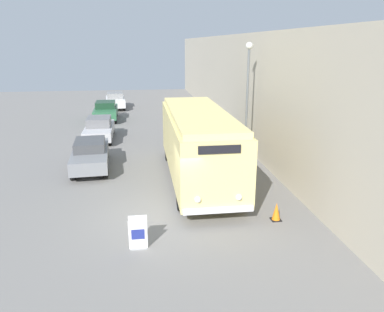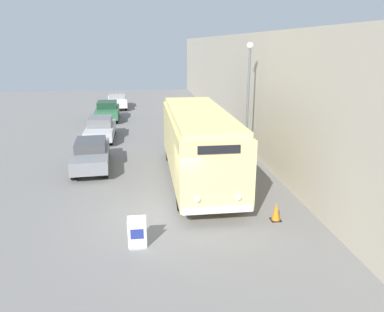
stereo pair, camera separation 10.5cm
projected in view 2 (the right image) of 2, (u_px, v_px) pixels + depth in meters
The scene contains 10 objects.
ground_plane at pixel (165, 218), 13.72m from camera, with size 80.00×80.00×0.00m, color slate.
building_wall_right at pixel (247, 91), 22.96m from camera, with size 0.30×60.00×6.72m.
vintage_bus at pixel (198, 142), 17.06m from camera, with size 2.63×9.39×3.26m.
sign_board at pixel (137, 234), 11.53m from camera, with size 0.58×0.39×1.05m.
streetlamp at pixel (248, 86), 19.29m from camera, with size 0.36×0.36×6.21m.
parked_car_near at pixel (91, 153), 19.06m from camera, with size 2.04×4.80×1.44m.
parked_car_mid at pixel (101, 128), 24.70m from camera, with size 1.80×4.40×1.49m.
parked_car_far at pixel (107, 111), 30.98m from camera, with size 1.92×4.45×1.55m.
parked_car_distant at pixel (117, 100), 36.65m from camera, with size 2.11×4.57×1.53m.
traffic_cone at pixel (276, 212), 13.44m from camera, with size 0.36×0.36×0.67m.
Camera 2 is at (-0.63, -12.51, 6.14)m, focal length 35.00 mm.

